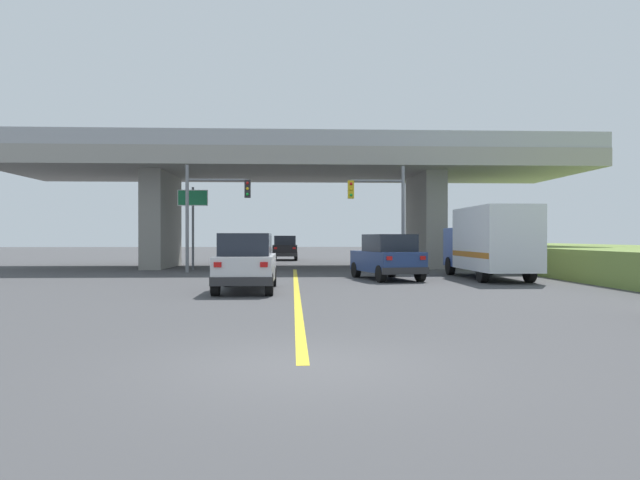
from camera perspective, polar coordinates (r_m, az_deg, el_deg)
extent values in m
plane|color=#424244|center=(37.71, -2.45, -2.61)|extent=(160.00, 160.00, 0.00)
cube|color=gray|center=(37.93, -2.45, 7.05)|extent=(35.34, 10.75, 1.02)
cube|color=gray|center=(38.55, -14.94, 1.80)|extent=(1.26, 6.45, 5.86)
cube|color=gray|center=(38.62, 10.02, 1.80)|extent=(1.26, 6.45, 5.86)
cube|color=#9EA0A5|center=(32.89, -2.41, 9.79)|extent=(35.34, 0.20, 0.90)
cube|color=#9EA0A5|center=(43.23, -2.48, 7.50)|extent=(35.34, 0.20, 0.90)
cube|color=yellow|center=(21.81, -2.27, -4.69)|extent=(0.20, 26.08, 0.01)
cube|color=silver|center=(21.09, -7.04, -2.66)|extent=(1.92, 4.75, 0.90)
cube|color=#1E232D|center=(20.71, -7.12, -0.42)|extent=(1.69, 2.61, 0.76)
cube|color=#2D2D30|center=(18.80, -7.58, -3.97)|extent=(1.96, 0.20, 0.28)
cube|color=red|center=(18.77, -9.79, -2.35)|extent=(0.24, 0.06, 0.16)
cube|color=red|center=(18.65, -5.40, -2.37)|extent=(0.24, 0.06, 0.16)
cylinder|color=black|center=(23.01, -8.84, -3.54)|extent=(0.26, 0.72, 0.72)
cylinder|color=black|center=(22.89, -4.55, -3.56)|extent=(0.26, 0.72, 0.72)
cylinder|color=black|center=(19.40, -9.99, -4.25)|extent=(0.26, 0.72, 0.72)
cylinder|color=black|center=(19.25, -4.90, -4.28)|extent=(0.26, 0.72, 0.72)
cube|color=navy|center=(26.72, 6.40, -2.05)|extent=(2.88, 4.63, 0.90)
cube|color=#1E232D|center=(26.40, 6.66, -0.27)|extent=(2.22, 2.69, 0.76)
cube|color=#2D2D30|center=(24.80, 8.20, -2.95)|extent=(2.02, 0.64, 0.28)
cube|color=red|center=(24.42, 6.67, -1.75)|extent=(0.25, 0.11, 0.16)
cube|color=red|center=(25.02, 9.83, -1.70)|extent=(0.25, 0.11, 0.16)
cylinder|color=black|center=(27.93, 3.47, -2.87)|extent=(0.41, 0.76, 0.72)
cylinder|color=black|center=(28.55, 6.87, -2.81)|extent=(0.41, 0.76, 0.72)
cylinder|color=black|center=(24.93, 5.86, -3.25)|extent=(0.41, 0.76, 0.72)
cylinder|color=black|center=(25.63, 9.58, -3.16)|extent=(0.41, 0.76, 0.72)
cube|color=navy|center=(30.69, 14.18, -0.66)|extent=(2.20, 2.00, 1.90)
cube|color=silver|center=(27.18, 16.44, 0.14)|extent=(2.31, 5.38, 2.77)
cube|color=#B26619|center=(27.19, 16.44, -1.32)|extent=(2.33, 5.27, 0.24)
cylinder|color=black|center=(30.44, 12.38, -2.45)|extent=(0.30, 0.90, 0.90)
cylinder|color=black|center=(31.02, 15.95, -2.40)|extent=(0.30, 0.90, 0.90)
cylinder|color=black|center=(25.62, 15.31, -2.96)|extent=(0.30, 0.90, 0.90)
cylinder|color=black|center=(26.31, 19.46, -2.88)|extent=(0.30, 0.90, 0.90)
cube|color=black|center=(49.52, -3.36, -0.99)|extent=(1.97, 4.57, 0.90)
cube|color=#1E232D|center=(49.17, -3.37, -0.03)|extent=(1.73, 2.51, 0.76)
cube|color=#2D2D30|center=(47.30, -3.39, -1.42)|extent=(2.00, 0.20, 0.28)
cube|color=red|center=(47.23, -4.29, -0.78)|extent=(0.24, 0.06, 0.16)
cube|color=red|center=(47.21, -2.50, -0.78)|extent=(0.24, 0.06, 0.16)
cylinder|color=black|center=(51.29, -4.32, -1.45)|extent=(0.26, 0.72, 0.72)
cylinder|color=black|center=(51.27, -2.35, -1.45)|extent=(0.26, 0.72, 0.72)
cylinder|color=black|center=(47.82, -4.44, -1.57)|extent=(0.26, 0.72, 0.72)
cylinder|color=black|center=(47.80, -2.33, -1.57)|extent=(0.26, 0.72, 0.72)
cylinder|color=slate|center=(32.08, 7.97, 1.98)|extent=(0.18, 0.18, 5.70)
cylinder|color=slate|center=(31.98, 5.49, 5.68)|extent=(2.81, 0.12, 0.12)
cube|color=gold|center=(31.77, 2.98, 4.85)|extent=(0.32, 0.26, 0.96)
sphere|color=red|center=(31.64, 3.00, 5.41)|extent=(0.16, 0.16, 0.16)
sphere|color=gold|center=(31.62, 3.00, 4.87)|extent=(0.16, 0.16, 0.16)
sphere|color=green|center=(31.59, 3.00, 4.33)|extent=(0.16, 0.16, 0.16)
cylinder|color=slate|center=(32.56, -12.62, 2.00)|extent=(0.18, 0.18, 5.76)
cylinder|color=slate|center=(32.46, -9.81, 5.71)|extent=(3.22, 0.12, 0.12)
cube|color=#232326|center=(32.25, -6.96, 4.89)|extent=(0.32, 0.26, 0.96)
sphere|color=red|center=(32.13, -6.98, 5.45)|extent=(0.16, 0.16, 0.16)
sphere|color=gold|center=(32.10, -6.98, 4.91)|extent=(0.16, 0.16, 0.16)
sphere|color=green|center=(32.08, -6.98, 4.38)|extent=(0.16, 0.16, 0.16)
cylinder|color=#56595E|center=(35.38, -12.09, 1.09)|extent=(0.14, 0.14, 4.81)
cube|color=#197242|center=(35.39, -12.11, 3.98)|extent=(1.67, 0.08, 0.85)
cube|color=white|center=(35.39, -12.11, 3.98)|extent=(1.75, 0.04, 0.93)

